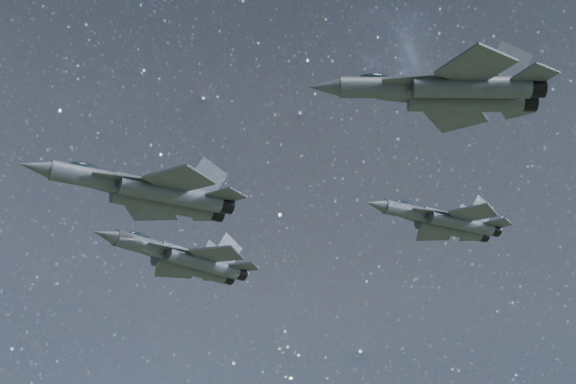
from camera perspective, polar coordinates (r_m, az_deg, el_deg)
name	(u,v)px	position (r m, az deg, el deg)	size (l,w,h in m)	color
jet_lead	(150,192)	(72.10, -9.77, 0.00)	(19.79, 13.78, 4.98)	#3A4048
jet_left	(185,259)	(82.84, -7.33, -4.76)	(18.25, 12.01, 4.68)	#3A4048
jet_right	(449,91)	(56.14, 11.36, 7.06)	(16.53, 11.06, 4.19)	#3A4048
jet_slot	(445,221)	(79.72, 11.07, -2.05)	(15.77, 10.98, 3.97)	#3A4048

